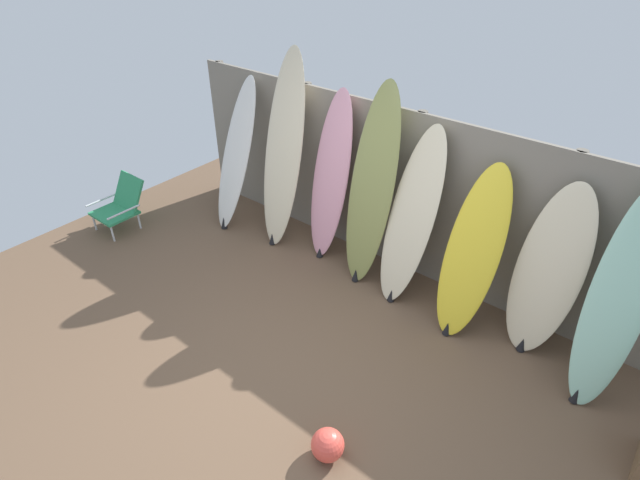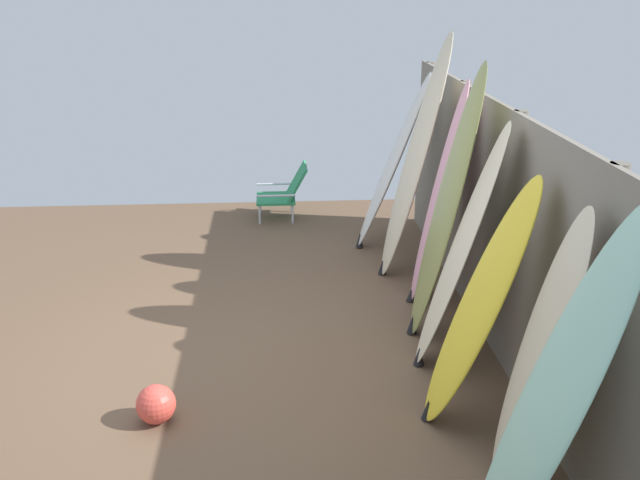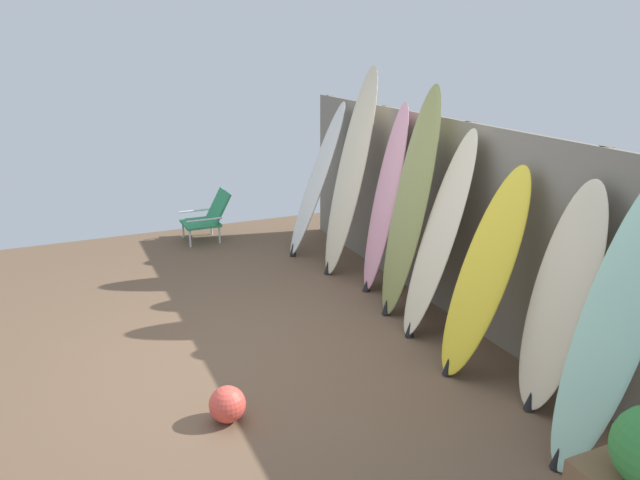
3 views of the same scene
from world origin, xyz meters
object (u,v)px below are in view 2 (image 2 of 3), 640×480
object	(u,v)px
surfboard_olive_3	(446,207)
surfboard_pink_2	(438,196)
beach_ball	(156,404)
beach_chair	(285,191)
surfboard_yellow_5	(479,306)
surfboard_cream_6	(538,357)
surfboard_cream_1	(415,160)
surfboard_white_0	(392,164)
surfboard_seafoam_7	(552,402)
surfboard_cream_4	(459,251)

from	to	relation	value
surfboard_olive_3	surfboard_pink_2	bearing A→B (deg)	172.24
beach_ball	surfboard_pink_2	bearing A→B (deg)	127.79
beach_chair	surfboard_yellow_5	bearing A→B (deg)	29.56
surfboard_cream_6	surfboard_cream_1	bearing A→B (deg)	-178.48
surfboard_white_0	surfboard_yellow_5	xyz separation A→B (m)	(3.07, 0.03, -0.10)
surfboard_pink_2	surfboard_olive_3	bearing A→B (deg)	-7.76
surfboard_yellow_5	beach_ball	world-z (taller)	surfboard_yellow_5
beach_chair	surfboard_white_0	bearing A→B (deg)	60.32
surfboard_cream_6	surfboard_seafoam_7	bearing A→B (deg)	-14.93
surfboard_pink_2	surfboard_cream_6	size ratio (longest dim) A/B	1.18
surfboard_cream_1	surfboard_olive_3	xyz separation A→B (m)	(1.20, 0.00, -0.06)
surfboard_pink_2	surfboard_cream_1	bearing A→B (deg)	-172.22
surfboard_cream_1	surfboard_cream_4	world-z (taller)	surfboard_cream_1
beach_chair	surfboard_olive_3	bearing A→B (deg)	35.89
surfboard_white_0	surfboard_cream_4	distance (m)	2.40
surfboard_cream_1	surfboard_cream_4	bearing A→B (deg)	-0.25
surfboard_cream_1	surfboard_seafoam_7	bearing A→B (deg)	-1.11
surfboard_white_0	beach_chair	bearing A→B (deg)	-134.44
beach_chair	surfboard_seafoam_7	bearing A→B (deg)	26.17
surfboard_yellow_5	surfboard_cream_1	bearing A→B (deg)	178.74
surfboard_seafoam_7	beach_ball	bearing A→B (deg)	-123.19
surfboard_cream_4	beach_ball	xyz separation A→B (m)	(0.57, -2.03, -0.76)
beach_ball	surfboard_white_0	bearing A→B (deg)	146.63
surfboard_seafoam_7	beach_ball	xyz separation A→B (m)	(-1.29, -1.97, -0.77)
surfboard_white_0	surfboard_pink_2	xyz separation A→B (m)	(1.33, 0.16, 0.06)
surfboard_cream_1	surfboard_olive_3	world-z (taller)	surfboard_cream_1
surfboard_yellow_5	surfboard_seafoam_7	xyz separation A→B (m)	(1.19, -0.02, 0.10)
surfboard_cream_1	surfboard_white_0	bearing A→B (deg)	-173.75
surfboard_pink_2	surfboard_seafoam_7	bearing A→B (deg)	-2.98
surfboard_cream_4	surfboard_seafoam_7	world-z (taller)	surfboard_seafoam_7
surfboard_olive_3	surfboard_cream_4	size ratio (longest dim) A/B	1.18
surfboard_pink_2	surfboard_seafoam_7	size ratio (longest dim) A/B	1.05
surfboard_cream_1	beach_ball	xyz separation A→B (m)	(2.25, -2.03, -0.98)
surfboard_pink_2	surfboard_cream_4	distance (m)	1.07
surfboard_seafoam_7	surfboard_white_0	bearing A→B (deg)	-179.87
surfboard_cream_6	surfboard_seafoam_7	distance (m)	0.58
surfboard_cream_1	beach_ball	size ratio (longest dim) A/B	8.90
surfboard_white_0	surfboard_seafoam_7	distance (m)	4.25
surfboard_yellow_5	surfboard_pink_2	bearing A→B (deg)	175.57
surfboard_yellow_5	surfboard_seafoam_7	size ratio (longest dim) A/B	0.89
beach_chair	surfboard_cream_1	bearing A→B (deg)	47.70
surfboard_yellow_5	beach_ball	distance (m)	2.09
beach_ball	beach_chair	bearing A→B (deg)	167.37
beach_ball	surfboard_yellow_5	bearing A→B (deg)	87.11
surfboard_white_0	beach_chair	world-z (taller)	surfboard_white_0
surfboard_cream_4	beach_ball	world-z (taller)	surfboard_cream_4
surfboard_cream_6	beach_chair	bearing A→B (deg)	-165.61
surfboard_yellow_5	surfboard_olive_3	bearing A→B (deg)	177.27
surfboard_yellow_5	surfboard_cream_6	size ratio (longest dim) A/B	0.99
surfboard_white_0	surfboard_pink_2	world-z (taller)	surfboard_pink_2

